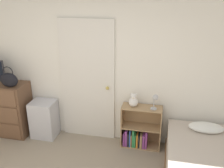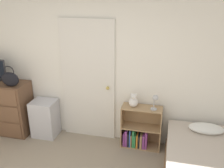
% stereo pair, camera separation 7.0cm
% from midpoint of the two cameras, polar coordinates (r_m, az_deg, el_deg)
% --- Properties ---
extents(wall_back, '(10.00, 0.06, 2.55)m').
position_cam_midpoint_polar(wall_back, '(4.08, -3.98, 4.12)').
color(wall_back, white).
rests_on(wall_back, ground_plane).
extents(door_closed, '(0.91, 0.09, 2.04)m').
position_cam_midpoint_polar(door_closed, '(4.14, -5.03, 0.59)').
color(door_closed, silver).
rests_on(door_closed, ground_plane).
extents(dresser, '(1.06, 0.45, 0.95)m').
position_cam_midpoint_polar(dresser, '(4.88, -23.58, -4.82)').
color(dresser, brown).
rests_on(dresser, ground_plane).
extents(handbag, '(0.31, 0.13, 0.35)m').
position_cam_midpoint_polar(handbag, '(4.38, -21.84, 1.07)').
color(handbag, black).
rests_on(handbag, dresser).
extents(storage_bin, '(0.42, 0.36, 0.66)m').
position_cam_midpoint_polar(storage_bin, '(4.56, -14.62, -7.59)').
color(storage_bin, silver).
rests_on(storage_bin, ground_plane).
extents(bookshelf, '(0.64, 0.27, 0.71)m').
position_cam_midpoint_polar(bookshelf, '(4.18, 6.61, -10.77)').
color(bookshelf, tan).
rests_on(bookshelf, ground_plane).
extents(teddy_bear, '(0.15, 0.15, 0.22)m').
position_cam_midpoint_polar(teddy_bear, '(3.94, 5.44, -3.89)').
color(teddy_bear, silver).
rests_on(teddy_bear, bookshelf).
extents(desk_lamp, '(0.11, 0.11, 0.25)m').
position_cam_midpoint_polar(desk_lamp, '(3.84, 10.35, -3.51)').
color(desk_lamp, '#B2B2B7').
rests_on(desk_lamp, bookshelf).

